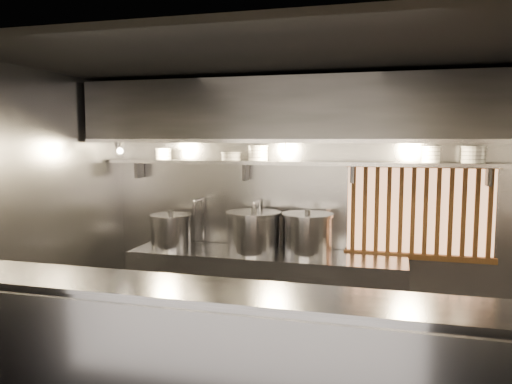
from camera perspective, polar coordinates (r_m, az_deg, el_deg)
The scene contains 21 objects.
floor at distance 4.69m, azimuth 1.23°, elevation -21.05°, with size 4.50×4.50×0.00m, color black.
ceiling at distance 4.23m, azimuth 1.31°, elevation 15.06°, with size 4.50×4.50×0.00m, color black.
wall_back at distance 5.69m, azimuth 4.94°, elevation -1.41°, with size 4.50×4.50×0.00m, color gray.
wall_left at distance 5.25m, azimuth -23.30°, elevation -2.52°, with size 3.00×3.00×0.00m, color gray.
serving_counter at distance 3.62m, azimuth -2.69°, elevation -19.74°, with size 4.50×0.56×1.13m.
cooking_bench at distance 5.61m, azimuth 1.07°, elevation -11.47°, with size 3.00×0.70×0.90m, color #949499.
bowl_shelf at distance 5.47m, azimuth 4.65°, elevation 3.34°, with size 4.40×0.34×0.04m, color #949499.
exhaust_hood at distance 5.26m, azimuth 4.25°, elevation 9.16°, with size 4.40×0.81×0.65m.
wood_screen at distance 5.56m, azimuth 18.14°, elevation -2.07°, with size 1.56×0.09×1.04m.
faucet_left at distance 5.89m, azimuth -6.38°, elevation -2.09°, with size 0.04×0.30×0.50m.
faucet_right at distance 5.67m, azimuth 0.21°, elevation -2.36°, with size 0.04×0.30×0.50m.
heat_lamp at distance 5.70m, azimuth -15.44°, elevation 5.13°, with size 0.25×0.35×0.20m.
pendant_bulb at distance 5.37m, azimuth 3.36°, elevation 4.17°, with size 0.09×0.09×0.19m.
stock_pot_left at distance 5.79m, azimuth -9.69°, elevation -4.40°, with size 0.53×0.53×0.43m.
stock_pot_mid at distance 5.39m, azimuth 5.90°, elevation -4.79°, with size 0.72×0.72×0.49m.
stock_pot_right at distance 5.48m, azimuth -0.26°, elevation -4.57°, with size 0.77×0.77×0.49m.
bowl_stack_0 at distance 5.97m, azimuth -10.52°, elevation 4.31°, with size 0.20×0.20×0.13m.
bowl_stack_1 at distance 5.66m, azimuth -2.84°, elevation 4.12°, with size 0.23×0.23×0.09m.
bowl_stack_2 at distance 5.57m, azimuth 0.23°, elevation 4.48°, with size 0.23×0.23×0.17m.
bowl_stack_3 at distance 5.39m, azimuth 19.37°, elevation 4.09°, with size 0.20×0.20×0.17m.
bowl_stack_4 at distance 5.43m, azimuth 23.61°, elevation 3.93°, with size 0.25×0.25×0.17m.
Camera 1 is at (1.01, -4.05, 2.14)m, focal length 35.00 mm.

